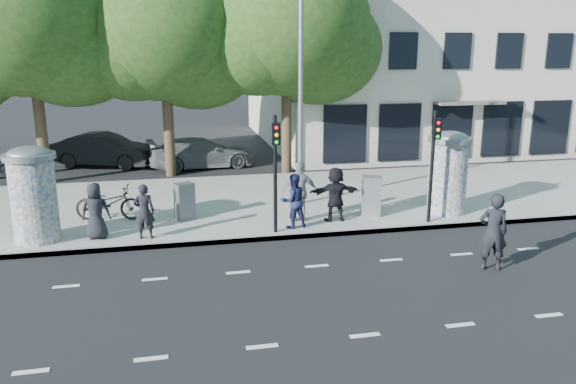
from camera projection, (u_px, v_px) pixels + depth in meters
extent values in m
plane|color=black|center=(333.00, 289.00, 12.85)|extent=(120.00, 120.00, 0.00)
cube|color=gray|center=(273.00, 201.00, 19.94)|extent=(40.00, 8.00, 0.15)
cube|color=slate|center=(298.00, 236.00, 16.20)|extent=(40.00, 0.10, 0.16)
cube|color=silver|center=(365.00, 335.00, 10.77)|extent=(32.00, 0.12, 0.01)
cube|color=silver|center=(317.00, 266.00, 14.18)|extent=(32.00, 0.12, 0.01)
cylinder|color=beige|center=(34.00, 200.00, 15.34)|extent=(1.20, 1.20, 2.30)
cylinder|color=slate|center=(29.00, 156.00, 15.03)|extent=(1.36, 1.36, 0.16)
ellipsoid|color=slate|center=(29.00, 153.00, 15.01)|extent=(1.10, 1.10, 0.38)
cylinder|color=beige|center=(448.00, 178.00, 18.02)|extent=(1.20, 1.20, 2.30)
cylinder|color=slate|center=(450.00, 140.00, 17.71)|extent=(1.36, 1.36, 0.16)
ellipsoid|color=slate|center=(450.00, 137.00, 17.69)|extent=(1.10, 1.10, 0.38)
cylinder|color=black|center=(275.00, 175.00, 15.91)|extent=(0.11, 0.11, 3.40)
cube|color=black|center=(276.00, 134.00, 15.44)|extent=(0.22, 0.14, 0.62)
cylinder|color=black|center=(432.00, 168.00, 16.88)|extent=(0.11, 0.11, 3.40)
cube|color=black|center=(437.00, 129.00, 16.41)|extent=(0.22, 0.14, 0.62)
cylinder|color=slate|center=(301.00, 86.00, 18.32)|extent=(0.16, 0.16, 8.00)
cylinder|color=#38281C|center=(41.00, 125.00, 22.39)|extent=(0.44, 0.44, 4.73)
ellipsoid|color=#1A3A15|center=(29.00, 16.00, 21.35)|extent=(7.20, 7.20, 6.12)
cylinder|color=#38281C|center=(169.00, 124.00, 23.62)|extent=(0.44, 0.44, 4.41)
ellipsoid|color=#1A3A15|center=(163.00, 29.00, 22.65)|extent=(6.80, 6.80, 5.78)
cylinder|color=#38281C|center=(287.00, 120.00, 24.23)|extent=(0.44, 0.44, 4.59)
ellipsoid|color=#1A3A15|center=(286.00, 23.00, 23.22)|extent=(7.00, 7.00, 5.95)
cube|color=#B5A898|center=(435.00, 36.00, 32.70)|extent=(20.00, 15.00, 12.00)
cube|color=black|center=(502.00, 129.00, 26.65)|extent=(18.00, 0.10, 2.60)
cube|color=#59544C|center=(469.00, 103.00, 25.59)|extent=(3.20, 0.90, 0.12)
cube|color=#194C8C|center=(308.00, 99.00, 24.34)|extent=(1.60, 0.06, 0.30)
imported|color=black|center=(96.00, 211.00, 15.58)|extent=(0.80, 0.54, 1.61)
imported|color=black|center=(144.00, 211.00, 15.60)|extent=(0.59, 0.40, 1.57)
imported|color=#1B1D44|center=(293.00, 201.00, 16.56)|extent=(0.90, 0.76, 1.63)
imported|color=gray|center=(300.00, 192.00, 17.15)|extent=(1.17, 0.77, 1.86)
imported|color=black|center=(335.00, 194.00, 17.20)|extent=(1.59, 0.63, 1.70)
imported|color=black|center=(493.00, 232.00, 13.75)|extent=(0.82, 0.65, 1.95)
imported|color=black|center=(109.00, 203.00, 17.35)|extent=(1.09, 2.17, 1.09)
cube|color=#5D5F61|center=(185.00, 201.00, 17.43)|extent=(0.67, 0.59, 1.15)
cube|color=gray|center=(371.00, 196.00, 17.83)|extent=(0.72, 0.63, 1.27)
imported|color=black|center=(105.00, 150.00, 25.83)|extent=(3.17, 4.93, 1.54)
imported|color=#5C5F64|center=(201.00, 153.00, 25.61)|extent=(2.59, 4.97, 1.38)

